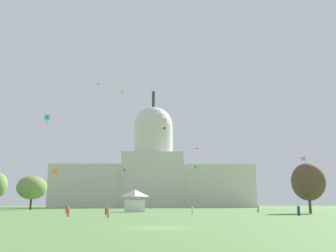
{
  "coord_description": "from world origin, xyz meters",
  "views": [
    {
      "loc": [
        -0.18,
        -33.45,
        1.99
      ],
      "look_at": [
        2.54,
        95.43,
        28.48
      ],
      "focal_mm": 40.59,
      "sensor_mm": 36.0,
      "label": 1
    }
  ],
  "objects_px": {
    "kite_pink_low": "(303,159)",
    "person_tan_back_center": "(108,213)",
    "kite_blue_high": "(98,85)",
    "kite_cyan_mid": "(47,118)",
    "kite_violet_low": "(124,171)",
    "kite_yellow_high": "(122,92)",
    "kite_magenta_low": "(172,179)",
    "person_grey_lawn_far_right": "(258,209)",
    "person_navy_near_tent": "(299,211)",
    "kite_orange_low": "(55,172)",
    "kite_red_low": "(199,149)",
    "kite_black_mid": "(164,128)",
    "person_red_mid_right": "(67,209)",
    "kite_lime_mid": "(188,114)",
    "kite_white_low": "(208,180)",
    "capitol_building": "(153,176)",
    "tree_east_mid": "(308,182)",
    "event_tent": "(135,201)",
    "person_orange_mid_center": "(68,212)",
    "tree_west_mid": "(32,188)",
    "person_white_aisle_center": "(192,210)",
    "person_red_front_center": "(106,211)",
    "kite_turquoise_low": "(195,167)"
  },
  "relations": [
    {
      "from": "person_grey_lawn_far_right",
      "to": "person_navy_near_tent",
      "type": "height_order",
      "value": "person_navy_near_tent"
    },
    {
      "from": "person_white_aisle_center",
      "to": "tree_east_mid",
      "type": "bearing_deg",
      "value": -97.42
    },
    {
      "from": "tree_east_mid",
      "to": "person_navy_near_tent",
      "type": "bearing_deg",
      "value": -117.81
    },
    {
      "from": "kite_blue_high",
      "to": "kite_cyan_mid",
      "type": "distance_m",
      "value": 85.72
    },
    {
      "from": "kite_pink_low",
      "to": "kite_violet_low",
      "type": "relative_size",
      "value": 1.03
    },
    {
      "from": "kite_blue_high",
      "to": "kite_magenta_low",
      "type": "xyz_separation_m",
      "value": [
        32.67,
        33.75,
        -37.79
      ]
    },
    {
      "from": "person_tan_back_center",
      "to": "kite_black_mid",
      "type": "distance_m",
      "value": 69.73
    },
    {
      "from": "kite_black_mid",
      "to": "kite_magenta_low",
      "type": "relative_size",
      "value": 0.23
    },
    {
      "from": "kite_red_low",
      "to": "kite_yellow_high",
      "type": "bearing_deg",
      "value": 56.64
    },
    {
      "from": "tree_east_mid",
      "to": "person_grey_lawn_far_right",
      "type": "height_order",
      "value": "tree_east_mid"
    },
    {
      "from": "person_orange_mid_center",
      "to": "kite_blue_high",
      "type": "xyz_separation_m",
      "value": [
        -12.07,
        93.85,
        51.43
      ]
    },
    {
      "from": "kite_yellow_high",
      "to": "kite_blue_high",
      "type": "bearing_deg",
      "value": -129.26
    },
    {
      "from": "kite_pink_low",
      "to": "kite_yellow_high",
      "type": "distance_m",
      "value": 122.22
    },
    {
      "from": "kite_white_low",
      "to": "kite_yellow_high",
      "type": "relative_size",
      "value": 1.24
    },
    {
      "from": "tree_west_mid",
      "to": "person_tan_back_center",
      "type": "distance_m",
      "value": 81.73
    },
    {
      "from": "person_navy_near_tent",
      "to": "kite_orange_low",
      "type": "height_order",
      "value": "kite_orange_low"
    },
    {
      "from": "capitol_building",
      "to": "person_white_aisle_center",
      "type": "xyz_separation_m",
      "value": [
        10.27,
        -141.06,
        -16.81
      ]
    },
    {
      "from": "kite_cyan_mid",
      "to": "kite_magenta_low",
      "type": "relative_size",
      "value": 0.66
    },
    {
      "from": "event_tent",
      "to": "kite_turquoise_low",
      "type": "xyz_separation_m",
      "value": [
        19.57,
        44.04,
        12.7
      ]
    },
    {
      "from": "tree_east_mid",
      "to": "capitol_building",
      "type": "bearing_deg",
      "value": 104.97
    },
    {
      "from": "kite_white_low",
      "to": "kite_black_mid",
      "type": "height_order",
      "value": "kite_black_mid"
    },
    {
      "from": "kite_white_low",
      "to": "kite_blue_high",
      "type": "height_order",
      "value": "kite_blue_high"
    },
    {
      "from": "person_red_front_center",
      "to": "kite_pink_low",
      "type": "xyz_separation_m",
      "value": [
        39.28,
        3.42,
        10.34
      ]
    },
    {
      "from": "kite_black_mid",
      "to": "tree_east_mid",
      "type": "bearing_deg",
      "value": 164.62
    },
    {
      "from": "person_grey_lawn_far_right",
      "to": "kite_magenta_low",
      "type": "height_order",
      "value": "kite_magenta_low"
    },
    {
      "from": "person_grey_lawn_far_right",
      "to": "person_tan_back_center",
      "type": "height_order",
      "value": "person_grey_lawn_far_right"
    },
    {
      "from": "kite_cyan_mid",
      "to": "kite_lime_mid",
      "type": "bearing_deg",
      "value": 88.87
    },
    {
      "from": "tree_east_mid",
      "to": "kite_pink_low",
      "type": "height_order",
      "value": "kite_pink_low"
    },
    {
      "from": "kite_red_low",
      "to": "kite_black_mid",
      "type": "height_order",
      "value": "kite_black_mid"
    },
    {
      "from": "tree_west_mid",
      "to": "kite_magenta_low",
      "type": "distance_m",
      "value": 77.5
    },
    {
      "from": "kite_pink_low",
      "to": "person_tan_back_center",
      "type": "bearing_deg",
      "value": 102.52
    },
    {
      "from": "kite_magenta_low",
      "to": "person_navy_near_tent",
      "type": "bearing_deg",
      "value": 7.48
    },
    {
      "from": "kite_yellow_high",
      "to": "kite_magenta_low",
      "type": "relative_size",
      "value": 0.89
    },
    {
      "from": "person_tan_back_center",
      "to": "kite_cyan_mid",
      "type": "distance_m",
      "value": 31.51
    },
    {
      "from": "event_tent",
      "to": "kite_yellow_high",
      "type": "height_order",
      "value": "kite_yellow_high"
    },
    {
      "from": "person_grey_lawn_far_right",
      "to": "kite_turquoise_low",
      "type": "bearing_deg",
      "value": 41.27
    },
    {
      "from": "kite_blue_high",
      "to": "kite_white_low",
      "type": "bearing_deg",
      "value": -34.6
    },
    {
      "from": "event_tent",
      "to": "person_orange_mid_center",
      "type": "relative_size",
      "value": 3.83
    },
    {
      "from": "person_tan_back_center",
      "to": "kite_pink_low",
      "type": "relative_size",
      "value": 0.43
    },
    {
      "from": "person_grey_lawn_far_right",
      "to": "kite_cyan_mid",
      "type": "xyz_separation_m",
      "value": [
        -47.12,
        -16.16,
        18.69
      ]
    },
    {
      "from": "kite_lime_mid",
      "to": "person_tan_back_center",
      "type": "bearing_deg",
      "value": -96.83
    },
    {
      "from": "person_orange_mid_center",
      "to": "kite_red_low",
      "type": "height_order",
      "value": "kite_red_low"
    },
    {
      "from": "kite_black_mid",
      "to": "kite_orange_low",
      "type": "bearing_deg",
      "value": 96.26
    },
    {
      "from": "person_navy_near_tent",
      "to": "kite_cyan_mid",
      "type": "bearing_deg",
      "value": 23.68
    },
    {
      "from": "person_tan_back_center",
      "to": "kite_orange_low",
      "type": "xyz_separation_m",
      "value": [
        -14.9,
        24.87,
        8.07
      ]
    },
    {
      "from": "capitol_building",
      "to": "tree_east_mid",
      "type": "xyz_separation_m",
      "value": [
        35.82,
        -133.99,
        -10.99
      ]
    },
    {
      "from": "person_white_aisle_center",
      "to": "kite_white_low",
      "type": "distance_m",
      "value": 63.39
    },
    {
      "from": "person_white_aisle_center",
      "to": "kite_magenta_low",
      "type": "distance_m",
      "value": 116.36
    },
    {
      "from": "person_red_mid_right",
      "to": "kite_lime_mid",
      "type": "xyz_separation_m",
      "value": [
        28.19,
        9.86,
        24.29
      ]
    },
    {
      "from": "person_red_front_center",
      "to": "kite_lime_mid",
      "type": "xyz_separation_m",
      "value": [
        17.48,
        23.71,
        24.4
      ]
    }
  ]
}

